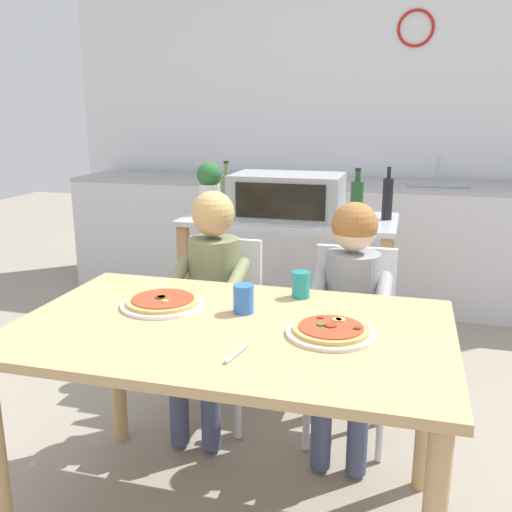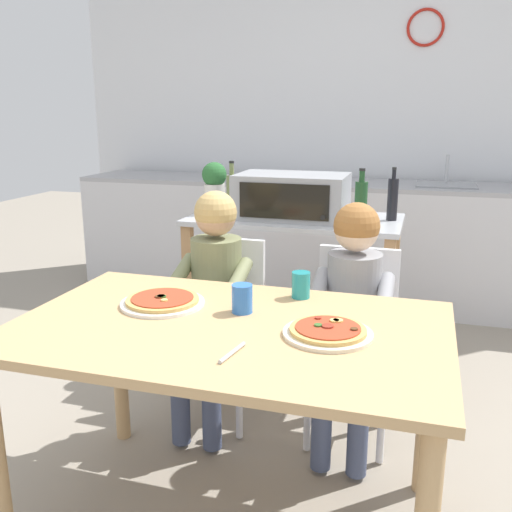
{
  "view_description": "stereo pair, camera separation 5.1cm",
  "coord_description": "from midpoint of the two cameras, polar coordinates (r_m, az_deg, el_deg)",
  "views": [
    {
      "loc": [
        0.52,
        -1.6,
        1.39
      ],
      "look_at": [
        0.0,
        0.3,
        0.88
      ],
      "focal_mm": 39.84,
      "sensor_mm": 36.0,
      "label": 1
    },
    {
      "loc": [
        0.57,
        -1.59,
        1.39
      ],
      "look_at": [
        0.0,
        0.3,
        0.88
      ],
      "focal_mm": 39.84,
      "sensor_mm": 36.0,
      "label": 2
    }
  ],
  "objects": [
    {
      "name": "pizza_plate_cream",
      "position": [
        1.74,
        6.71,
        -7.43
      ],
      "size": [
        0.27,
        0.27,
        0.03
      ],
      "color": "beige",
      "rests_on": "dining_table"
    },
    {
      "name": "child_in_olive_shirt",
      "position": [
        2.44,
        -5.27,
        -2.85
      ],
      "size": [
        0.32,
        0.42,
        1.04
      ],
      "color": "#424C6B",
      "rests_on": "ground"
    },
    {
      "name": "potted_herb_plant",
      "position": [
        3.03,
        -5.19,
        7.06
      ],
      "size": [
        0.13,
        0.13,
        0.27
      ],
      "color": "beige",
      "rests_on": "kitchen_island_cart"
    },
    {
      "name": "back_wall_tiled",
      "position": [
        4.56,
        8.65,
        13.84
      ],
      "size": [
        4.44,
        0.14,
        2.7
      ],
      "color": "silver",
      "rests_on": "ground"
    },
    {
      "name": "drinking_cup_blue",
      "position": [
        1.9,
        -2.04,
        -4.31
      ],
      "size": [
        0.07,
        0.07,
        0.1
      ],
      "primitive_type": "cylinder",
      "color": "blue",
      "rests_on": "dining_table"
    },
    {
      "name": "kitchen_counter",
      "position": [
        4.26,
        7.54,
        1.51
      ],
      "size": [
        4.0,
        0.6,
        1.08
      ],
      "color": "silver",
      "rests_on": "ground"
    },
    {
      "name": "ground_plane",
      "position": [
        3.12,
        3.7,
        -11.97
      ],
      "size": [
        11.48,
        11.48,
        0.0
      ],
      "primitive_type": "plane",
      "color": "gray"
    },
    {
      "name": "child_in_grey_shirt",
      "position": [
        2.3,
        8.8,
        -4.28
      ],
      "size": [
        0.32,
        0.42,
        1.02
      ],
      "color": "#424C6B",
      "rests_on": "ground"
    },
    {
      "name": "serving_spoon",
      "position": [
        1.6,
        -2.85,
        -9.68
      ],
      "size": [
        0.04,
        0.14,
        0.01
      ],
      "primitive_type": "cylinder",
      "rotation": [
        0.0,
        1.57,
        1.4
      ],
      "color": "#B7BABF",
      "rests_on": "dining_table"
    },
    {
      "name": "bottle_tall_green_wine",
      "position": [
        2.7,
        9.54,
        5.32
      ],
      "size": [
        0.06,
        0.06,
        0.28
      ],
      "color": "#1E4723",
      "rests_on": "kitchen_island_cart"
    },
    {
      "name": "kitchen_island_cart",
      "position": [
        2.99,
        2.87,
        -1.43
      ],
      "size": [
        1.08,
        0.55,
        0.86
      ],
      "color": "#B7BABF",
      "rests_on": "ground"
    },
    {
      "name": "dining_table",
      "position": [
        1.85,
        -3.28,
        -9.7
      ],
      "size": [
        1.37,
        0.85,
        0.73
      ],
      "color": "tan",
      "rests_on": "ground"
    },
    {
      "name": "dining_chair_left",
      "position": [
        2.61,
        -4.25,
        -5.98
      ],
      "size": [
        0.36,
        0.36,
        0.81
      ],
      "color": "silver",
      "rests_on": "ground"
    },
    {
      "name": "bottle_slim_sauce",
      "position": [
        3.17,
        -3.45,
        6.59
      ],
      "size": [
        0.06,
        0.06,
        0.26
      ],
      "color": "olive",
      "rests_on": "kitchen_island_cart"
    },
    {
      "name": "dining_chair_right",
      "position": [
        2.48,
        8.98,
        -7.25
      ],
      "size": [
        0.36,
        0.36,
        0.81
      ],
      "color": "silver",
      "rests_on": "ground"
    },
    {
      "name": "toaster_oven",
      "position": [
        2.89,
        2.67,
        6.03
      ],
      "size": [
        0.55,
        0.36,
        0.22
      ],
      "color": "#999BA0",
      "rests_on": "kitchen_island_cart"
    },
    {
      "name": "drinking_cup_teal",
      "position": [
        2.05,
        3.82,
        -2.88
      ],
      "size": [
        0.07,
        0.07,
        0.1
      ],
      "primitive_type": "cylinder",
      "color": "teal",
      "rests_on": "dining_table"
    },
    {
      "name": "pizza_plate_white",
      "position": [
        2.0,
        -10.05,
        -4.59
      ],
      "size": [
        0.29,
        0.29,
        0.03
      ],
      "color": "white",
      "rests_on": "dining_table"
    },
    {
      "name": "bottle_clear_vinegar",
      "position": [
        2.91,
        12.57,
        5.71
      ],
      "size": [
        0.05,
        0.05,
        0.26
      ],
      "color": "black",
      "rests_on": "kitchen_island_cart"
    }
  ]
}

